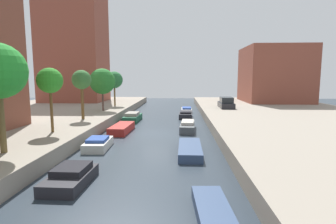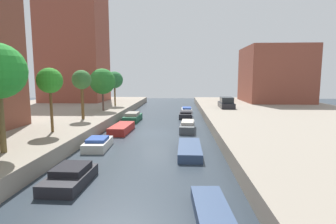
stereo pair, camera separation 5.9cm
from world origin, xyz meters
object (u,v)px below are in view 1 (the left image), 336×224
Objects in this scene: low_block_right at (274,74)px; moored_boat_left_4 at (133,117)px; moored_boat_right_5 at (187,110)px; parked_car at (226,103)px; moored_boat_right_2 at (190,149)px; street_tree_3 at (82,81)px; moored_boat_right_3 at (188,126)px; street_tree_5 at (114,80)px; street_tree_4 at (102,81)px; moored_boat_right_4 at (186,115)px; street_tree_2 at (50,81)px; moored_boat_right_1 at (213,213)px; apartment_tower_far at (74,45)px; moored_boat_left_3 at (122,128)px; moored_boat_left_2 at (98,144)px; moored_boat_left_1 at (71,177)px.

low_block_right reaches higher than moored_boat_left_4.
low_block_right is at bearing 24.02° from moored_boat_right_5.
parked_car reaches higher than moored_boat_right_2.
parked_car is at bearing 34.43° from street_tree_3.
moored_boat_right_2 is 1.03× the size of moored_boat_right_3.
moored_boat_right_5 is (10.48, 1.30, -4.42)m from street_tree_5.
street_tree_5 is at bearing 90.00° from street_tree_4.
low_block_right reaches higher than street_tree_4.
moored_boat_right_4 reaches higher than moored_boat_right_2.
street_tree_5 is (0.00, 19.01, -0.08)m from street_tree_2.
moored_boat_right_1 is at bearing -89.47° from moored_boat_right_5.
moored_boat_right_5 is at bearing -17.26° from apartment_tower_far.
apartment_tower_far reaches higher than moored_boat_right_1.
street_tree_5 is at bearing 128.32° from moored_boat_right_3.
street_tree_5 reaches higher than street_tree_2.
street_tree_2 is 1.06× the size of moored_boat_right_3.
moored_boat_left_4 is 1.15× the size of moored_boat_right_1.
street_tree_4 is (8.61, -13.16, -5.93)m from apartment_tower_far.
moored_boat_left_3 is (4.11, 4.96, -4.44)m from street_tree_2.
street_tree_2 is at bearing -129.69° from moored_boat_left_3.
moored_boat_right_5 is (0.27, 22.10, 0.02)m from moored_boat_right_2.
moored_boat_right_3 is at bearing -116.46° from parked_car.
low_block_right is 28.95m from street_tree_4.
moored_boat_left_2 reaches higher than moored_boat_right_5.
street_tree_4 is 13.14m from moored_boat_right_3.
moored_boat_right_4 is 6.08m from moored_boat_right_5.
street_tree_2 is 1.04× the size of moored_boat_right_2.
moored_boat_right_4 is (10.23, 14.24, -4.41)m from street_tree_2.
moored_boat_right_4 is at bearing -25.02° from street_tree_5.
moored_boat_left_1 is (4.37, -7.26, -4.43)m from street_tree_2.
moored_boat_right_4 is at bearing 91.24° from moored_boat_right_1.
street_tree_3 is at bearing 123.38° from moored_boat_right_1.
street_tree_3 is 19.36m from parked_car.
street_tree_4 is at bearing 90.00° from street_tree_2.
moored_boat_right_5 is (0.22, 14.29, -0.12)m from moored_boat_right_3.
street_tree_5 is 1.13× the size of moored_boat_left_3.
low_block_right is 26.62m from street_tree_5.
moored_boat_left_2 is (-21.70, -27.79, -5.24)m from low_block_right.
street_tree_2 is 7.83m from moored_boat_left_3.
street_tree_4 reaches higher than moored_boat_right_3.
moored_boat_left_4 is at bearing -154.18° from parked_car.
moored_boat_right_3 is (-15.12, -20.93, -5.17)m from low_block_right.
moored_boat_right_2 is at bearing -90.40° from moored_boat_right_3.
parked_car is 19.68m from moored_boat_right_2.
street_tree_3 is 14.88m from moored_boat_left_1.
street_tree_2 is at bearing -90.00° from street_tree_4.
moored_boat_left_2 is at bearing -91.36° from moored_boat_left_4.
moored_boat_left_3 is at bearing 50.31° from street_tree_2.
moored_boat_left_2 is 12.19m from moored_boat_left_4.
moored_boat_right_2 is (6.52, -0.95, -0.08)m from moored_boat_left_2.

